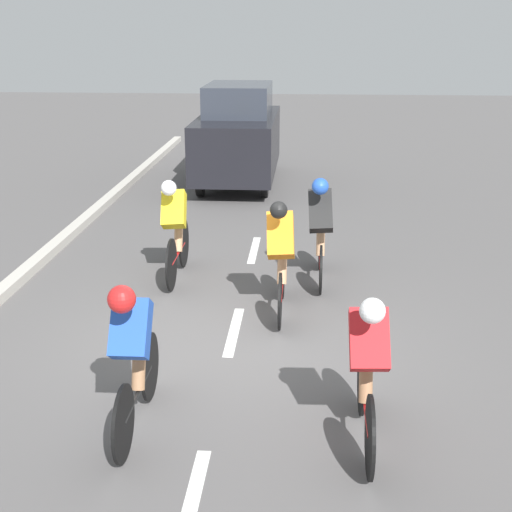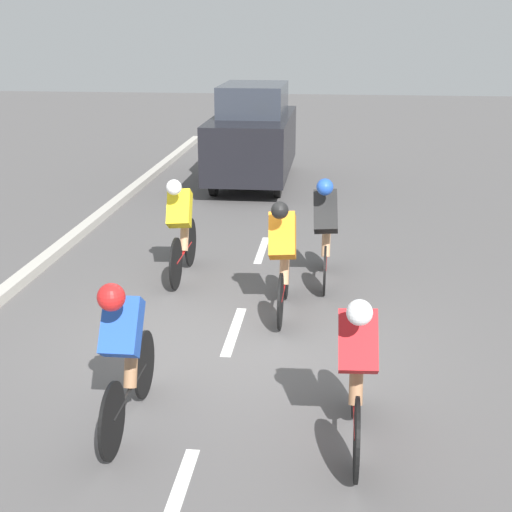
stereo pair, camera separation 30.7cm
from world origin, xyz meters
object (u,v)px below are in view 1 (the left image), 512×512
object	(u,v)px
cyclist_blue	(133,351)
cyclist_black	(320,226)
cyclist_yellow	(175,227)
support_car	(238,135)
cyclist_red	(368,366)
cyclist_orange	(281,255)

from	to	relation	value
cyclist_blue	cyclist_black	xyz separation A→B (m)	(-1.68, -4.00, 0.03)
cyclist_yellow	support_car	xyz separation A→B (m)	(-0.27, -6.44, 0.33)
cyclist_blue	cyclist_red	bearing A→B (deg)	177.64
cyclist_red	cyclist_blue	size ratio (longest dim) A/B	0.99
cyclist_red	cyclist_blue	distance (m)	2.02
cyclist_orange	cyclist_black	size ratio (longest dim) A/B	1.01
cyclist_blue	support_car	bearing A→B (deg)	-89.53
cyclist_orange	cyclist_yellow	size ratio (longest dim) A/B	0.99
cyclist_blue	cyclist_orange	bearing A→B (deg)	-112.73
cyclist_yellow	cyclist_orange	bearing A→B (deg)	142.38
cyclist_orange	support_car	size ratio (longest dim) A/B	0.42
cyclist_red	cyclist_blue	world-z (taller)	cyclist_blue
cyclist_orange	cyclist_blue	size ratio (longest dim) A/B	1.00
cyclist_blue	cyclist_black	bearing A→B (deg)	-112.70
cyclist_yellow	support_car	bearing A→B (deg)	-92.36
cyclist_red	support_car	xyz separation A→B (m)	(2.10, -10.51, 0.34)
cyclist_yellow	support_car	size ratio (longest dim) A/B	0.42
cyclist_orange	cyclist_black	bearing A→B (deg)	-112.64
cyclist_blue	cyclist_black	world-z (taller)	cyclist_black
cyclist_red	cyclist_yellow	xyz separation A→B (m)	(2.37, -4.07, 0.01)
cyclist_orange	cyclist_yellow	xyz separation A→B (m)	(1.53, -1.18, -0.02)
support_car	cyclist_yellow	bearing A→B (deg)	87.64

